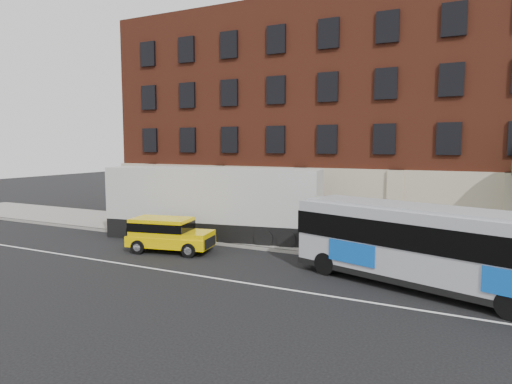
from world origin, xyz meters
The scene contains 9 objects.
ground centered at (0.00, 0.00, 0.00)m, with size 120.00×120.00×0.00m, color black.
sidewalk centered at (0.00, 9.00, 0.07)m, with size 60.00×6.00×0.15m, color gray.
kerb centered at (0.00, 6.00, 0.07)m, with size 60.00×0.25×0.15m, color gray.
lane_line centered at (0.00, 0.50, 0.01)m, with size 60.00×0.12×0.01m, color silver.
building centered at (-0.01, 16.92, 7.58)m, with size 30.00×12.10×15.00m.
sign_pole centered at (-8.50, 6.15, 1.45)m, with size 0.30×0.20×2.50m.
city_bus centered at (9.22, 2.80, 1.79)m, with size 12.06×6.01×3.25m.
yellow_suv centered at (-4.21, 3.44, 1.02)m, with size 4.79×2.71×1.78m.
shipping_container centered at (-3.69, 7.12, 2.10)m, with size 13.01×4.77×4.25m.
Camera 1 is at (10.40, -15.23, 5.64)m, focal length 31.50 mm.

